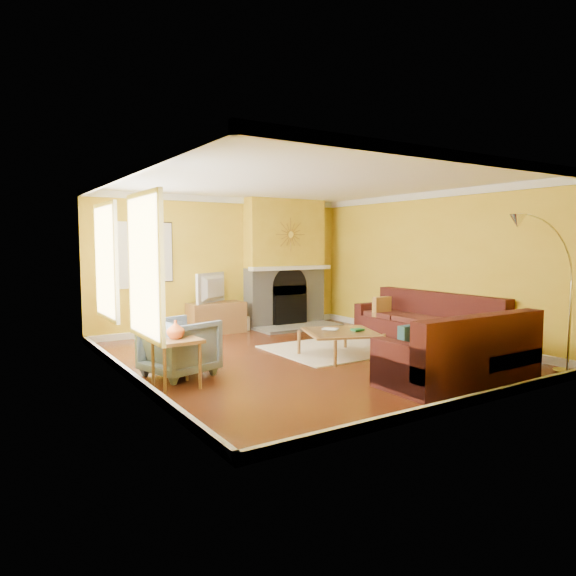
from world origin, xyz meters
TOP-DOWN VIEW (x-y plane):
  - floor at (0.00, 0.00)m, footprint 5.50×6.00m
  - ceiling at (0.00, 0.00)m, footprint 5.50×6.00m
  - wall_back at (0.00, 3.01)m, footprint 5.50×0.02m
  - wall_front at (0.00, -3.01)m, footprint 5.50×0.02m
  - wall_left at (-2.76, 0.00)m, footprint 0.02×6.00m
  - wall_right at (2.76, 0.00)m, footprint 0.02×6.00m
  - baseboard at (0.00, 0.00)m, footprint 5.50×6.00m
  - crown_molding at (0.00, 0.00)m, footprint 5.50×6.00m
  - window_left_near at (-2.72, 1.30)m, footprint 0.06×1.22m
  - window_left_far at (-2.72, -0.60)m, footprint 0.06×1.22m
  - window_back at (-1.90, 2.96)m, footprint 0.82×0.06m
  - wall_art at (-1.25, 2.97)m, footprint 0.34×0.04m
  - fireplace at (1.35, 2.80)m, footprint 1.80×0.40m
  - mantel at (1.35, 2.56)m, footprint 1.92×0.22m
  - hearth at (1.35, 2.25)m, footprint 1.80×0.70m
  - sunburst at (1.35, 2.57)m, footprint 0.70×0.04m
  - rug at (0.88, 0.19)m, footprint 2.40×1.80m
  - sectional_sofa at (1.23, -0.81)m, footprint 3.04×3.78m
  - coffee_table at (0.43, -0.30)m, footprint 1.35×1.35m
  - media_console at (-0.32, 2.68)m, footprint 1.11×0.50m
  - tv at (-0.32, 2.68)m, footprint 0.92×0.68m
  - subwoofer at (0.24, 2.74)m, footprint 0.28×0.28m
  - armchair at (-2.09, -0.03)m, footprint 1.04×1.03m
  - side_table at (-2.33, -0.56)m, footprint 0.57×0.57m
  - vase at (-2.33, -0.56)m, footprint 0.28×0.28m
  - book at (0.28, -0.20)m, footprint 0.29×0.30m
  - arc_lamp at (1.78, -2.80)m, footprint 1.34×0.36m

SIDE VIEW (x-z plane):
  - floor at x=0.00m, z-range -0.02..0.00m
  - rug at x=0.88m, z-range 0.00..0.02m
  - hearth at x=1.35m, z-range 0.00..0.06m
  - baseboard at x=0.00m, z-range 0.00..0.12m
  - subwoofer at x=0.24m, z-range 0.00..0.28m
  - coffee_table at x=0.43m, z-range 0.00..0.41m
  - side_table at x=-2.33m, z-range 0.00..0.61m
  - media_console at x=-0.32m, z-range 0.00..0.61m
  - armchair at x=-2.09m, z-range 0.00..0.77m
  - book at x=0.28m, z-range 0.41..0.44m
  - sectional_sofa at x=1.23m, z-range 0.00..0.90m
  - vase at x=-2.33m, z-range 0.61..0.83m
  - tv at x=-0.32m, z-range 0.61..1.19m
  - arc_lamp at x=1.78m, z-range 0.00..2.11m
  - mantel at x=1.35m, z-range 1.21..1.29m
  - wall_back at x=0.00m, z-range 0.00..2.70m
  - wall_front at x=0.00m, z-range 0.00..2.70m
  - wall_left at x=-2.76m, z-range 0.00..2.70m
  - wall_right at x=2.76m, z-range 0.00..2.70m
  - fireplace at x=1.35m, z-range 0.00..2.70m
  - window_left_near at x=-2.72m, z-range 0.64..2.36m
  - window_left_far at x=-2.72m, z-range 0.64..2.36m
  - window_back at x=-1.90m, z-range 0.94..2.16m
  - wall_art at x=-1.25m, z-range 1.03..2.17m
  - sunburst at x=1.35m, z-range 1.60..2.30m
  - crown_molding at x=0.00m, z-range 2.58..2.70m
  - ceiling at x=0.00m, z-range 2.70..2.72m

